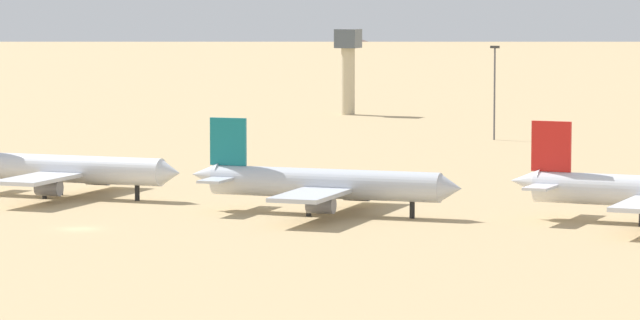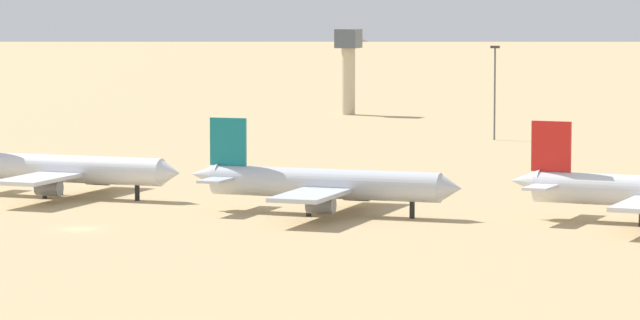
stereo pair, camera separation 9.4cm
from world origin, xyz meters
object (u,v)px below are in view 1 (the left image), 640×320
parked_jet_teal_4 (323,184)px  control_tower (348,63)px  light_pole_east (495,86)px  parked_jet_navy_3 (59,169)px

parked_jet_teal_4 → control_tower: 189.27m
light_pole_east → control_tower: bearing=131.3°
parked_jet_navy_3 → parked_jet_teal_4: size_ratio=1.00×
parked_jet_teal_4 → light_pole_east: bearing=93.3°
parked_jet_navy_3 → control_tower: 174.85m
parked_jet_teal_4 → control_tower: size_ratio=1.87×
light_pole_east → parked_jet_navy_3: bearing=-105.8°
control_tower → light_pole_east: bearing=-48.7°
control_tower → parked_jet_navy_3: bearing=-84.3°
parked_jet_navy_3 → control_tower: control_tower is taller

